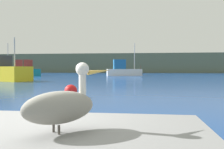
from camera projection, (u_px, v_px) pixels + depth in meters
The scene contains 6 objects.
hillside_backdrop at pixel (136, 63), 68.94m from camera, with size 140.00×10.15×5.24m, color #5B664C.
pelican at pixel (61, 105), 2.84m from camera, with size 1.00×1.05×0.82m.
fishing_boat_teal at pixel (20, 70), 41.47m from camera, with size 7.54×3.33×5.59m.
fishing_boat_white at pixel (123, 70), 41.80m from camera, with size 6.19×3.08×5.57m.
fishing_boat_yellow at pixel (1, 71), 25.89m from camera, with size 7.83×5.44×4.43m.
mooring_buoy at pixel (71, 91), 11.24m from camera, with size 0.59×0.59×0.59m, color red.
Camera 1 is at (1.94, -3.64, 1.37)m, focal length 39.03 mm.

